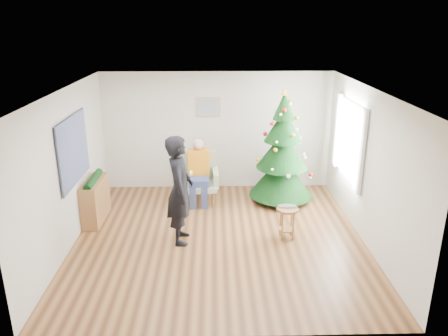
{
  "coord_description": "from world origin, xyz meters",
  "views": [
    {
      "loc": [
        -0.08,
        -6.85,
        3.68
      ],
      "look_at": [
        0.1,
        0.6,
        1.1
      ],
      "focal_mm": 35.0,
      "sensor_mm": 36.0,
      "label": 1
    }
  ],
  "objects_px": {
    "christmas_tree": "(282,152)",
    "standing_man": "(180,190)",
    "console": "(95,201)",
    "stool": "(287,223)",
    "armchair": "(199,184)"
  },
  "relations": [
    {
      "from": "christmas_tree",
      "to": "stool",
      "type": "bearing_deg",
      "value": -94.65
    },
    {
      "from": "stool",
      "to": "standing_man",
      "type": "bearing_deg",
      "value": -178.76
    },
    {
      "from": "stool",
      "to": "armchair",
      "type": "relative_size",
      "value": 0.56
    },
    {
      "from": "stool",
      "to": "armchair",
      "type": "height_order",
      "value": "armchair"
    },
    {
      "from": "console",
      "to": "christmas_tree",
      "type": "bearing_deg",
      "value": 14.56
    },
    {
      "from": "armchair",
      "to": "console",
      "type": "distance_m",
      "value": 2.11
    },
    {
      "from": "stool",
      "to": "armchair",
      "type": "distance_m",
      "value": 2.3
    },
    {
      "from": "standing_man",
      "to": "console",
      "type": "bearing_deg",
      "value": 60.58
    },
    {
      "from": "stool",
      "to": "standing_man",
      "type": "height_order",
      "value": "standing_man"
    },
    {
      "from": "standing_man",
      "to": "stool",
      "type": "bearing_deg",
      "value": -91.22
    },
    {
      "from": "christmas_tree",
      "to": "standing_man",
      "type": "distance_m",
      "value": 2.63
    },
    {
      "from": "christmas_tree",
      "to": "stool",
      "type": "xyz_separation_m",
      "value": [
        -0.14,
        -1.68,
        -0.78
      ]
    },
    {
      "from": "christmas_tree",
      "to": "standing_man",
      "type": "xyz_separation_m",
      "value": [
        -1.98,
        -1.72,
        -0.13
      ]
    },
    {
      "from": "stool",
      "to": "armchair",
      "type": "xyz_separation_m",
      "value": [
        -1.58,
        1.67,
        0.09
      ]
    },
    {
      "from": "armchair",
      "to": "console",
      "type": "height_order",
      "value": "armchair"
    }
  ]
}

